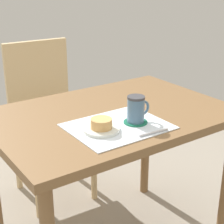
{
  "coord_description": "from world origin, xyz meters",
  "views": [
    {
      "loc": [
        -0.86,
        -1.25,
        1.33
      ],
      "look_at": [
        -0.07,
        -0.11,
        0.79
      ],
      "focal_mm": 60.0,
      "sensor_mm": 36.0,
      "label": 1
    }
  ],
  "objects_px": {
    "dining_table": "(111,132)",
    "wooden_chair": "(47,115)",
    "pastry_plate": "(101,130)",
    "pastry": "(101,123)",
    "coffee_mug": "(136,109)"
  },
  "relations": [
    {
      "from": "coffee_mug",
      "to": "wooden_chair",
      "type": "bearing_deg",
      "value": 90.72
    },
    {
      "from": "dining_table",
      "to": "pastry_plate",
      "type": "relative_size",
      "value": 7.26
    },
    {
      "from": "pastry",
      "to": "coffee_mug",
      "type": "xyz_separation_m",
      "value": [
        0.16,
        -0.01,
        0.03
      ]
    },
    {
      "from": "dining_table",
      "to": "wooden_chair",
      "type": "distance_m",
      "value": 0.7
    },
    {
      "from": "wooden_chair",
      "to": "coffee_mug",
      "type": "distance_m",
      "value": 0.9
    },
    {
      "from": "wooden_chair",
      "to": "pastry_plate",
      "type": "relative_size",
      "value": 6.5
    },
    {
      "from": "wooden_chair",
      "to": "pastry",
      "type": "xyz_separation_m",
      "value": [
        -0.15,
        -0.84,
        0.28
      ]
    },
    {
      "from": "pastry_plate",
      "to": "pastry",
      "type": "xyz_separation_m",
      "value": [
        0.0,
        0.0,
        0.03
      ]
    },
    {
      "from": "pastry_plate",
      "to": "wooden_chair",
      "type": "bearing_deg",
      "value": 79.84
    },
    {
      "from": "dining_table",
      "to": "pastry_plate",
      "type": "distance_m",
      "value": 0.24
    },
    {
      "from": "wooden_chair",
      "to": "coffee_mug",
      "type": "height_order",
      "value": "wooden_chair"
    },
    {
      "from": "pastry_plate",
      "to": "dining_table",
      "type": "bearing_deg",
      "value": 45.82
    },
    {
      "from": "dining_table",
      "to": "pastry",
      "type": "bearing_deg",
      "value": -134.18
    },
    {
      "from": "pastry",
      "to": "coffee_mug",
      "type": "bearing_deg",
      "value": -3.46
    },
    {
      "from": "pastry",
      "to": "dining_table",
      "type": "bearing_deg",
      "value": 45.82
    }
  ]
}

